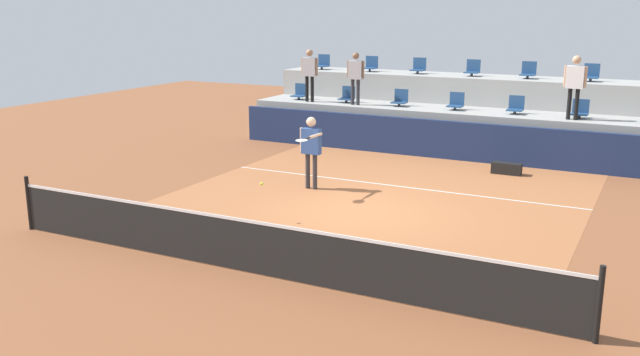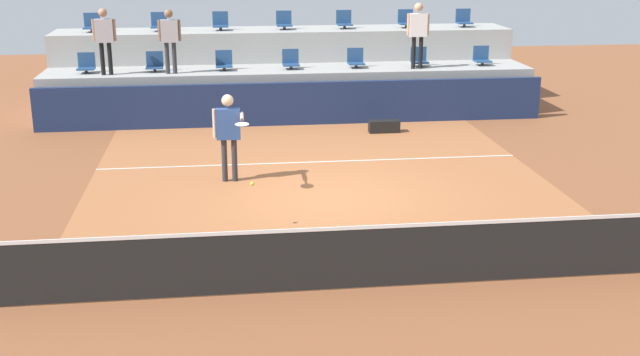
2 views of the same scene
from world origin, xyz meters
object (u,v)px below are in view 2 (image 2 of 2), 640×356
object	(u,v)px
stadium_chair_lower_mid_right	(356,60)
stadium_chair_upper_center	(284,22)
spectator_leaning_on_rail	(170,35)
spectator_in_grey	(418,29)
stadium_chair_upper_far_right	(464,19)
spectator_in_white	(104,35)
stadium_chair_lower_center	(291,61)
stadium_chair_lower_right	(419,58)
stadium_chair_upper_mid_right	(344,21)
stadium_chair_upper_far_left	(92,24)
stadium_chair_upper_left	(159,23)
stadium_chair_upper_right	(406,20)
equipment_bag	(384,126)
tennis_ball	(252,184)
stadium_chair_lower_far_right	(482,57)
stadium_chair_upper_mid_left	(220,23)
stadium_chair_lower_mid_left	(224,62)
tennis_player	(229,129)
stadium_chair_lower_far_left	(86,65)
stadium_chair_lower_left	(155,63)

from	to	relation	value
stadium_chair_lower_mid_right	stadium_chair_upper_center	xyz separation A→B (m)	(-1.78, 1.80, 0.85)
spectator_leaning_on_rail	spectator_in_grey	size ratio (longest dim) A/B	0.94
stadium_chair_upper_far_right	spectator_in_white	size ratio (longest dim) A/B	0.31
stadium_chair_lower_center	stadium_chair_lower_right	bearing A→B (deg)	0.00
stadium_chair_upper_mid_right	spectator_leaning_on_rail	size ratio (longest dim) A/B	0.32
spectator_in_white	stadium_chair_upper_center	bearing A→B (deg)	24.77
stadium_chair_upper_far_left	stadium_chair_upper_left	bearing A→B (deg)	0.00
stadium_chair_upper_mid_right	stadium_chair_upper_far_right	bearing A→B (deg)	0.00
stadium_chair_upper_right	spectator_leaning_on_rail	distance (m)	7.01
stadium_chair_lower_right	stadium_chair_lower_mid_right	bearing A→B (deg)	180.00
stadium_chair_upper_right	equipment_bag	bearing A→B (deg)	-109.18
stadium_chair_upper_left	spectator_in_white	world-z (taller)	spectator_in_white
stadium_chair_upper_right	tennis_ball	world-z (taller)	stadium_chair_upper_right
stadium_chair_lower_right	stadium_chair_upper_right	world-z (taller)	stadium_chair_upper_right
stadium_chair_lower_right	stadium_chair_upper_center	world-z (taller)	stadium_chair_upper_center
stadium_chair_lower_far_right	stadium_chair_upper_mid_left	world-z (taller)	stadium_chair_upper_mid_left
stadium_chair_lower_mid_left	stadium_chair_lower_far_right	size ratio (longest dim) A/B	1.00
tennis_ball	stadium_chair_upper_mid_left	bearing A→B (deg)	92.25
stadium_chair_lower_center	equipment_bag	world-z (taller)	stadium_chair_lower_center
stadium_chair_lower_mid_right	spectator_in_grey	bearing A→B (deg)	-13.52
stadium_chair_lower_mid_right	stadium_chair_upper_mid_left	xyz separation A→B (m)	(-3.59, 1.80, 0.85)
stadium_chair_lower_far_right	spectator_leaning_on_rail	bearing A→B (deg)	-177.39
stadium_chair_upper_right	equipment_bag	xyz separation A→B (m)	(-1.44, -4.14, -2.16)
spectator_leaning_on_rail	stadium_chair_upper_far_right	bearing A→B (deg)	14.57
stadium_chair_lower_mid_right	stadium_chair_lower_right	xyz separation A→B (m)	(1.75, 0.00, 0.00)
stadium_chair_upper_left	tennis_ball	size ratio (longest dim) A/B	7.65
stadium_chair_upper_mid_left	spectator_leaning_on_rail	world-z (taller)	spectator_leaning_on_rail
stadium_chair_upper_left	spectator_leaning_on_rail	xyz separation A→B (m)	(0.41, -2.18, -0.09)
stadium_chair_upper_far_left	spectator_in_white	xyz separation A→B (m)	(0.62, -2.18, -0.05)
stadium_chair_lower_center	tennis_player	distance (m)	6.27
stadium_chair_upper_far_right	stadium_chair_lower_right	bearing A→B (deg)	-134.29
stadium_chair_upper_far_left	stadium_chair_upper_mid_left	bearing A→B (deg)	0.00
stadium_chair_lower_far_left	stadium_chair_upper_far_right	distance (m)	10.78
stadium_chair_lower_mid_right	tennis_player	size ratio (longest dim) A/B	0.30
stadium_chair_lower_mid_left	stadium_chair_upper_right	distance (m)	5.67
stadium_chair_upper_left	spectator_leaning_on_rail	world-z (taller)	spectator_leaning_on_rail
stadium_chair_upper_far_right	stadium_chair_lower_center	bearing A→B (deg)	-161.15
stadium_chair_upper_mid_right	spectator_leaning_on_rail	distance (m)	5.32
stadium_chair_upper_center	stadium_chair_upper_mid_right	size ratio (longest dim) A/B	1.00
spectator_in_white	equipment_bag	world-z (taller)	spectator_in_white
stadium_chair_upper_mid_left	spectator_leaning_on_rail	size ratio (longest dim) A/B	0.32
stadium_chair_lower_mid_left	stadium_chair_upper_far_left	world-z (taller)	stadium_chair_upper_far_left
stadium_chair_upper_right	tennis_ball	bearing A→B (deg)	-115.11
stadium_chair_lower_center	stadium_chair_upper_far_left	xyz separation A→B (m)	(-5.38, 1.80, 0.85)
stadium_chair_upper_far_right	stadium_chair_lower_far_right	bearing A→B (deg)	-89.75
stadium_chair_lower_left	spectator_leaning_on_rail	world-z (taller)	spectator_leaning_on_rail
stadium_chair_lower_far_left	spectator_in_white	size ratio (longest dim) A/B	0.31
stadium_chair_upper_right	spectator_in_grey	world-z (taller)	spectator_in_grey
stadium_chair_upper_mid_right	spectator_leaning_on_rail	xyz separation A→B (m)	(-4.85, -2.18, -0.09)
tennis_ball	equipment_bag	xyz separation A→B (m)	(3.51, 6.42, -0.65)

